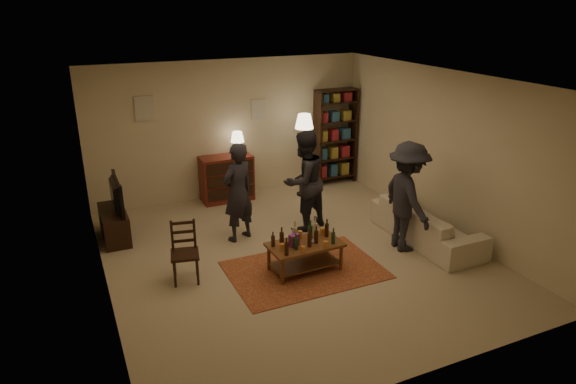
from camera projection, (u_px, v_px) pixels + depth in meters
floor at (295, 256)px, 7.97m from camera, size 6.00×6.00×0.00m
room_shell at (196, 109)px, 9.62m from camera, size 6.00×6.00×6.00m
rug at (305, 270)px, 7.55m from camera, size 2.20×1.50×0.01m
coffee_table at (304, 246)px, 7.41m from camera, size 1.08×0.61×0.78m
dining_chair at (184, 249)px, 7.16m from camera, size 0.46×0.46×0.89m
tv_stand at (114, 217)px, 8.42m from camera, size 0.40×1.00×1.06m
dresser at (227, 177)px, 10.04m from camera, size 1.00×0.50×1.36m
bookshelf at (335, 136)px, 10.85m from camera, size 0.90×0.34×2.02m
floor_lamp at (304, 127)px, 9.98m from camera, size 0.36×0.36×1.66m
sofa at (427, 224)px, 8.37m from camera, size 0.81×2.08×0.61m
person_left at (238, 192)px, 8.26m from camera, size 0.70×0.60×1.64m
person_right at (304, 181)px, 8.66m from camera, size 1.01×0.89×1.72m
person_by_sofa at (407, 197)px, 7.92m from camera, size 0.78×1.20×1.75m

